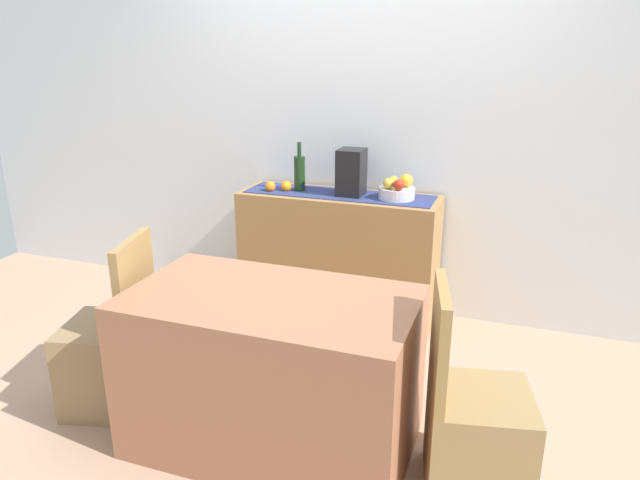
{
  "coord_description": "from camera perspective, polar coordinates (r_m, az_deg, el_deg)",
  "views": [
    {
      "loc": [
        1.0,
        -2.53,
        1.75
      ],
      "look_at": [
        -0.03,
        0.37,
        0.72
      ],
      "focal_mm": 32.42,
      "sensor_mm": 36.0,
      "label": 1
    }
  ],
  "objects": [
    {
      "name": "room_wall_rear",
      "position": [
        3.86,
        4.62,
        12.5
      ],
      "size": [
        6.4,
        0.06,
        2.7
      ],
      "primitive_type": "cube",
      "color": "silver",
      "rests_on": "ground"
    },
    {
      "name": "wine_bottle",
      "position": [
        3.8,
        -2.03,
        6.66
      ],
      "size": [
        0.07,
        0.07,
        0.32
      ],
      "color": "#1A3419",
      "rests_on": "sideboard_console"
    },
    {
      "name": "fruit_bowl",
      "position": [
        3.63,
        7.57,
        4.61
      ],
      "size": [
        0.23,
        0.23,
        0.07
      ],
      "primitive_type": "cylinder",
      "color": "silver",
      "rests_on": "table_runner"
    },
    {
      "name": "apple_right",
      "position": [
        3.64,
        7.27,
        5.76
      ],
      "size": [
        0.07,
        0.07,
        0.07
      ],
      "primitive_type": "sphere",
      "color": "gold",
      "rests_on": "fruit_bowl"
    },
    {
      "name": "sideboard_console",
      "position": [
        3.86,
        1.82,
        -1.61
      ],
      "size": [
        1.3,
        0.42,
        0.85
      ],
      "primitive_type": "cube",
      "color": "#9B7142",
      "rests_on": "ground"
    },
    {
      "name": "apple_left",
      "position": [
        3.55,
        7.77,
        5.42
      ],
      "size": [
        0.07,
        0.07,
        0.07
      ],
      "primitive_type": "sphere",
      "color": "#AA2718",
      "rests_on": "fruit_bowl"
    },
    {
      "name": "ground_plane",
      "position": [
        3.24,
        -1.7,
        -14.39
      ],
      "size": [
        6.4,
        6.4,
        0.02
      ],
      "primitive_type": "cube",
      "color": "tan",
      "rests_on": "ground"
    },
    {
      "name": "apple_center",
      "position": [
        3.64,
        8.52,
        5.83
      ],
      "size": [
        0.08,
        0.08,
        0.08
      ],
      "primitive_type": "sphere",
      "color": "gold",
      "rests_on": "fruit_bowl"
    },
    {
      "name": "table_runner",
      "position": [
        3.73,
        1.89,
        4.55
      ],
      "size": [
        1.22,
        0.32,
        0.01
      ],
      "primitive_type": "cube",
      "color": "navy",
      "rests_on": "sideboard_console"
    },
    {
      "name": "coffee_maker",
      "position": [
        3.68,
        3.11,
        6.66
      ],
      "size": [
        0.16,
        0.18,
        0.3
      ],
      "primitive_type": "cube",
      "color": "black",
      "rests_on": "sideboard_console"
    },
    {
      "name": "chair_near_window",
      "position": [
        3.15,
        -19.87,
        -10.87
      ],
      "size": [
        0.49,
        0.49,
        0.9
      ],
      "color": "#8F714F",
      "rests_on": "ground"
    },
    {
      "name": "apple_rear",
      "position": [
        3.58,
        6.76,
        5.57
      ],
      "size": [
        0.07,
        0.07,
        0.07
      ],
      "primitive_type": "sphere",
      "color": "gold",
      "rests_on": "fruit_bowl"
    },
    {
      "name": "dining_table",
      "position": [
        2.66,
        -4.73,
        -12.83
      ],
      "size": [
        1.25,
        0.71,
        0.74
      ],
      "primitive_type": "cube",
      "color": "#A2674A",
      "rests_on": "ground"
    },
    {
      "name": "orange_loose_near_bowl",
      "position": [
        3.81,
        -3.33,
        5.32
      ],
      "size": [
        0.07,
        0.07,
        0.07
      ],
      "primitive_type": "sphere",
      "color": "orange",
      "rests_on": "sideboard_console"
    },
    {
      "name": "orange_loose_far",
      "position": [
        3.81,
        -4.94,
        5.29
      ],
      "size": [
        0.07,
        0.07,
        0.07
      ],
      "primitive_type": "sphere",
      "color": "orange",
      "rests_on": "sideboard_console"
    },
    {
      "name": "chair_by_corner",
      "position": [
        2.54,
        14.96,
        -18.03
      ],
      "size": [
        0.47,
        0.47,
        0.9
      ],
      "color": "#977A4C",
      "rests_on": "ground"
    }
  ]
}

